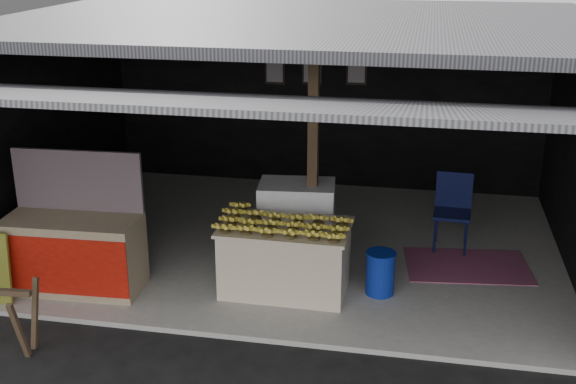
% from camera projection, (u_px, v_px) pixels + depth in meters
% --- Properties ---
extents(ground, '(80.00, 80.00, 0.00)m').
position_uv_depth(ground, '(253.00, 342.00, 7.43)').
color(ground, black).
rests_on(ground, ground).
extents(concrete_slab, '(7.00, 5.00, 0.06)m').
position_uv_depth(concrete_slab, '(297.00, 243.00, 9.73)').
color(concrete_slab, gray).
rests_on(concrete_slab, ground).
extents(shophouse, '(7.40, 7.29, 3.02)m').
position_uv_depth(shophouse, '(302.00, 87.00, 9.32)').
color(shophouse, black).
rests_on(shophouse, ground).
extents(banana_table, '(1.47, 0.92, 0.81)m').
position_uv_depth(banana_table, '(285.00, 258.00, 8.27)').
color(banana_table, beige).
rests_on(banana_table, concrete_slab).
extents(banana_pile, '(1.36, 0.82, 0.16)m').
position_uv_depth(banana_pile, '(285.00, 219.00, 8.11)').
color(banana_pile, gold).
rests_on(banana_pile, banana_table).
extents(white_crate, '(0.98, 0.71, 1.03)m').
position_uv_depth(white_crate, '(297.00, 222.00, 9.00)').
color(white_crate, white).
rests_on(white_crate, concrete_slab).
extents(neighbor_stall, '(1.57, 0.76, 1.59)m').
position_uv_depth(neighbor_stall, '(74.00, 250.00, 8.30)').
color(neighbor_stall, '#998466').
rests_on(neighbor_stall, concrete_slab).
extents(water_barrel, '(0.33, 0.33, 0.48)m').
position_uv_depth(water_barrel, '(380.00, 274.00, 8.24)').
color(water_barrel, navy).
rests_on(water_barrel, concrete_slab).
extents(plastic_chair, '(0.49, 0.49, 0.99)m').
position_uv_depth(plastic_chair, '(453.00, 204.00, 9.39)').
color(plastic_chair, '#090E35').
rests_on(plastic_chair, concrete_slab).
extents(magenta_rug, '(1.61, 1.17, 0.01)m').
position_uv_depth(magenta_rug, '(467.00, 266.00, 9.00)').
color(magenta_rug, '#751A49').
rests_on(magenta_rug, concrete_slab).
extents(picture_frames, '(1.62, 0.04, 0.46)m').
position_uv_depth(picture_frames, '(314.00, 71.00, 11.33)').
color(picture_frames, black).
rests_on(picture_frames, shophouse).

